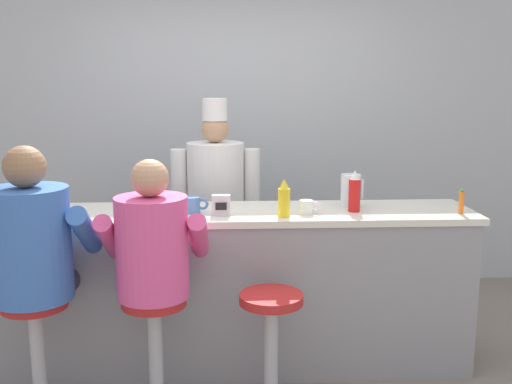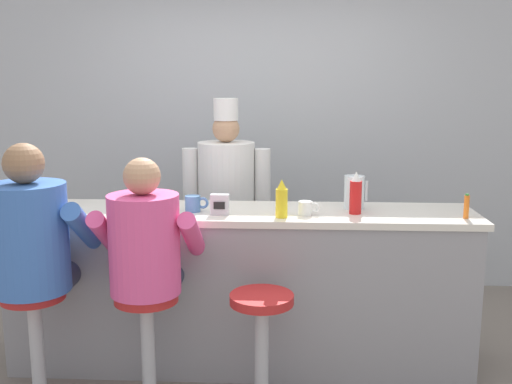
{
  "view_description": "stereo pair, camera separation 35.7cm",
  "coord_description": "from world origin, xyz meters",
  "px_view_note": "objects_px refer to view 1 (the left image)",
  "views": [
    {
      "loc": [
        -0.07,
        -3.24,
        1.77
      ],
      "look_at": [
        0.1,
        0.26,
        1.11
      ],
      "focal_mm": 42.0,
      "sensor_mm": 36.0,
      "label": 1
    },
    {
      "loc": [
        0.28,
        -3.24,
        1.77
      ],
      "look_at": [
        0.1,
        0.26,
        1.11
      ],
      "focal_mm": 42.0,
      "sensor_mm": 36.0,
      "label": 2
    }
  ],
  "objects_px": {
    "diner_seated_blue": "(33,251)",
    "diner_seated_pink": "(153,255)",
    "breakfast_plate": "(156,214)",
    "napkin_dispenser_chrome": "(221,205)",
    "ketchup_bottle_red": "(354,192)",
    "cook_in_whites_near": "(216,201)",
    "coffee_mug_white": "(307,207)",
    "hot_sauce_bottle_orange": "(461,202)",
    "empty_stool_round": "(271,332)",
    "coffee_mug_blue": "(193,205)",
    "cereal_bowl": "(41,210)",
    "mustard_bottle_yellow": "(284,199)",
    "water_pitcher_clear": "(351,190)"
  },
  "relations": [
    {
      "from": "water_pitcher_clear",
      "to": "cereal_bowl",
      "type": "bearing_deg",
      "value": -176.7
    },
    {
      "from": "cereal_bowl",
      "to": "diner_seated_blue",
      "type": "height_order",
      "value": "diner_seated_blue"
    },
    {
      "from": "empty_stool_round",
      "to": "breakfast_plate",
      "type": "bearing_deg",
      "value": 147.75
    },
    {
      "from": "ketchup_bottle_red",
      "to": "water_pitcher_clear",
      "type": "bearing_deg",
      "value": 86.96
    },
    {
      "from": "napkin_dispenser_chrome",
      "to": "diner_seated_blue",
      "type": "bearing_deg",
      "value": -158.91
    },
    {
      "from": "napkin_dispenser_chrome",
      "to": "diner_seated_pink",
      "type": "height_order",
      "value": "diner_seated_pink"
    },
    {
      "from": "hot_sauce_bottle_orange",
      "to": "cook_in_whites_near",
      "type": "xyz_separation_m",
      "value": [
        -1.46,
        0.87,
        -0.16
      ]
    },
    {
      "from": "diner_seated_pink",
      "to": "empty_stool_round",
      "type": "xyz_separation_m",
      "value": [
        0.62,
        -0.03,
        -0.43
      ]
    },
    {
      "from": "hot_sauce_bottle_orange",
      "to": "coffee_mug_white",
      "type": "xyz_separation_m",
      "value": [
        -0.91,
        0.04,
        -0.03
      ]
    },
    {
      "from": "coffee_mug_white",
      "to": "empty_stool_round",
      "type": "height_order",
      "value": "coffee_mug_white"
    },
    {
      "from": "mustard_bottle_yellow",
      "to": "cereal_bowl",
      "type": "distance_m",
      "value": 1.44
    },
    {
      "from": "diner_seated_pink",
      "to": "cook_in_whites_near",
      "type": "xyz_separation_m",
      "value": [
        0.31,
        1.22,
        0.04
      ]
    },
    {
      "from": "coffee_mug_blue",
      "to": "hot_sauce_bottle_orange",
      "type": "bearing_deg",
      "value": -3.55
    },
    {
      "from": "breakfast_plate",
      "to": "cook_in_whites_near",
      "type": "bearing_deg",
      "value": 68.5
    },
    {
      "from": "hot_sauce_bottle_orange",
      "to": "coffee_mug_blue",
      "type": "xyz_separation_m",
      "value": [
        -1.58,
        0.1,
        -0.02
      ]
    },
    {
      "from": "breakfast_plate",
      "to": "cereal_bowl",
      "type": "bearing_deg",
      "value": 171.35
    },
    {
      "from": "hot_sauce_bottle_orange",
      "to": "breakfast_plate",
      "type": "xyz_separation_m",
      "value": [
        -1.8,
        0.02,
        -0.06
      ]
    },
    {
      "from": "coffee_mug_blue",
      "to": "empty_stool_round",
      "type": "height_order",
      "value": "coffee_mug_blue"
    },
    {
      "from": "water_pitcher_clear",
      "to": "coffee_mug_blue",
      "type": "distance_m",
      "value": 0.98
    },
    {
      "from": "ketchup_bottle_red",
      "to": "coffee_mug_white",
      "type": "height_order",
      "value": "ketchup_bottle_red"
    },
    {
      "from": "mustard_bottle_yellow",
      "to": "hot_sauce_bottle_orange",
      "type": "bearing_deg",
      "value": 1.48
    },
    {
      "from": "coffee_mug_white",
      "to": "napkin_dispenser_chrome",
      "type": "bearing_deg",
      "value": -179.0
    },
    {
      "from": "diner_seated_pink",
      "to": "coffee_mug_white",
      "type": "bearing_deg",
      "value": 24.28
    },
    {
      "from": "water_pitcher_clear",
      "to": "cook_in_whites_near",
      "type": "relative_size",
      "value": 0.12
    },
    {
      "from": "breakfast_plate",
      "to": "mustard_bottle_yellow",
      "type": "bearing_deg",
      "value": -3.96
    },
    {
      "from": "mustard_bottle_yellow",
      "to": "water_pitcher_clear",
      "type": "height_order",
      "value": "mustard_bottle_yellow"
    },
    {
      "from": "napkin_dispenser_chrome",
      "to": "diner_seated_pink",
      "type": "distance_m",
      "value": 0.55
    },
    {
      "from": "breakfast_plate",
      "to": "napkin_dispenser_chrome",
      "type": "bearing_deg",
      "value": 0.49
    },
    {
      "from": "hot_sauce_bottle_orange",
      "to": "diner_seated_blue",
      "type": "distance_m",
      "value": 2.42
    },
    {
      "from": "coffee_mug_white",
      "to": "napkin_dispenser_chrome",
      "type": "xyz_separation_m",
      "value": [
        -0.51,
        -0.01,
        0.02
      ]
    },
    {
      "from": "napkin_dispenser_chrome",
      "to": "hot_sauce_bottle_orange",
      "type": "bearing_deg",
      "value": -1.11
    },
    {
      "from": "mustard_bottle_yellow",
      "to": "napkin_dispenser_chrome",
      "type": "distance_m",
      "value": 0.37
    },
    {
      "from": "cook_in_whites_near",
      "to": "coffee_mug_blue",
      "type": "bearing_deg",
      "value": -98.73
    },
    {
      "from": "breakfast_plate",
      "to": "diner_seated_blue",
      "type": "distance_m",
      "value": 0.71
    },
    {
      "from": "diner_seated_blue",
      "to": "diner_seated_pink",
      "type": "relative_size",
      "value": 1.05
    },
    {
      "from": "ketchup_bottle_red",
      "to": "cook_in_whites_near",
      "type": "height_order",
      "value": "cook_in_whites_near"
    },
    {
      "from": "coffee_mug_blue",
      "to": "napkin_dispenser_chrome",
      "type": "distance_m",
      "value": 0.18
    },
    {
      "from": "hot_sauce_bottle_orange",
      "to": "cook_in_whites_near",
      "type": "height_order",
      "value": "cook_in_whites_near"
    },
    {
      "from": "coffee_mug_blue",
      "to": "ketchup_bottle_red",
      "type": "bearing_deg",
      "value": -0.33
    },
    {
      "from": "cereal_bowl",
      "to": "coffee_mug_blue",
      "type": "xyz_separation_m",
      "value": [
        0.9,
        -0.03,
        0.03
      ]
    },
    {
      "from": "ketchup_bottle_red",
      "to": "breakfast_plate",
      "type": "height_order",
      "value": "ketchup_bottle_red"
    },
    {
      "from": "diner_seated_blue",
      "to": "hot_sauce_bottle_orange",
      "type": "bearing_deg",
      "value": 8.29
    },
    {
      "from": "ketchup_bottle_red",
      "to": "mustard_bottle_yellow",
      "type": "height_order",
      "value": "ketchup_bottle_red"
    },
    {
      "from": "coffee_mug_blue",
      "to": "diner_seated_blue",
      "type": "height_order",
      "value": "diner_seated_blue"
    },
    {
      "from": "coffee_mug_white",
      "to": "cook_in_whites_near",
      "type": "distance_m",
      "value": 1.01
    },
    {
      "from": "cereal_bowl",
      "to": "diner_seated_pink",
      "type": "height_order",
      "value": "diner_seated_pink"
    },
    {
      "from": "diner_seated_pink",
      "to": "cook_in_whites_near",
      "type": "relative_size",
      "value": 0.84
    },
    {
      "from": "hot_sauce_bottle_orange",
      "to": "empty_stool_round",
      "type": "relative_size",
      "value": 0.22
    },
    {
      "from": "coffee_mug_white",
      "to": "hot_sauce_bottle_orange",
      "type": "bearing_deg",
      "value": -2.28
    },
    {
      "from": "napkin_dispenser_chrome",
      "to": "cook_in_whites_near",
      "type": "xyz_separation_m",
      "value": [
        -0.05,
        0.84,
        -0.15
      ]
    }
  ]
}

